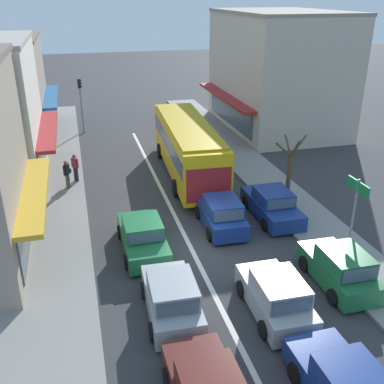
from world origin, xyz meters
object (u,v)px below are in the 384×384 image
object	(u,v)px
sedan_behind_bus_near	(143,237)
parked_hatchback_kerb_front	(340,269)
hatchback_behind_bus_mid	(172,298)
hatchback_adjacent_lane_lead	(276,297)
pedestrian_with_handbag_near	(67,173)
parked_sedan_kerb_second	(272,205)
directional_road_sign	(356,201)
pedestrian_browsing_midblock	(75,166)
traffic_light_downstreet	(81,97)
hatchback_queue_gap_filler	(221,214)
city_bus	(188,145)
street_tree_right	(289,173)

from	to	relation	value
sedan_behind_bus_near	parked_hatchback_kerb_front	size ratio (longest dim) A/B	1.13
hatchback_behind_bus_mid	hatchback_adjacent_lane_lead	bearing A→B (deg)	-13.28
sedan_behind_bus_near	pedestrian_with_handbag_near	xyz separation A→B (m)	(-3.03, 7.37, 0.40)
hatchback_behind_bus_mid	parked_sedan_kerb_second	distance (m)	8.72
sedan_behind_bus_near	parked_sedan_kerb_second	xyz separation A→B (m)	(6.63, 1.47, 0.00)
parked_sedan_kerb_second	directional_road_sign	distance (m)	5.02
pedestrian_browsing_midblock	traffic_light_downstreet	bearing A→B (deg)	85.30
hatchback_behind_bus_mid	hatchback_queue_gap_filler	size ratio (longest dim) A/B	1.00
hatchback_behind_bus_mid	sedan_behind_bus_near	bearing A→B (deg)	93.46
city_bus	pedestrian_browsing_midblock	xyz separation A→B (m)	(-6.59, 0.33, -0.81)
traffic_light_downstreet	pedestrian_with_handbag_near	xyz separation A→B (m)	(-1.32, -11.28, -1.79)
hatchback_queue_gap_filler	parked_sedan_kerb_second	world-z (taller)	hatchback_queue_gap_filler
hatchback_behind_bus_mid	pedestrian_browsing_midblock	world-z (taller)	pedestrian_browsing_midblock
city_bus	parked_hatchback_kerb_front	distance (m)	12.74
hatchback_adjacent_lane_lead	parked_sedan_kerb_second	world-z (taller)	hatchback_adjacent_lane_lead
hatchback_queue_gap_filler	parked_hatchback_kerb_front	bearing A→B (deg)	-61.84
hatchback_queue_gap_filler	pedestrian_with_handbag_near	distance (m)	9.35
pedestrian_with_handbag_near	pedestrian_browsing_midblock	size ratio (longest dim) A/B	1.00
city_bus	hatchback_adjacent_lane_lead	bearing A→B (deg)	-91.25
hatchback_behind_bus_mid	hatchback_queue_gap_filler	distance (m)	6.62
hatchback_queue_gap_filler	directional_road_sign	bearing A→B (deg)	-42.96
street_tree_right	pedestrian_with_handbag_near	size ratio (longest dim) A/B	2.28
pedestrian_browsing_midblock	parked_hatchback_kerb_front	bearing A→B (deg)	-53.71
traffic_light_downstreet	directional_road_sign	size ratio (longest dim) A/B	1.17
hatchback_adjacent_lane_lead	parked_sedan_kerb_second	xyz separation A→B (m)	(2.89, 6.79, -0.05)
pedestrian_with_handbag_near	pedestrian_browsing_midblock	world-z (taller)	same
hatchback_behind_bus_mid	parked_sedan_kerb_second	xyz separation A→B (m)	(6.35, 5.97, -0.05)
sedan_behind_bus_near	hatchback_behind_bus_mid	bearing A→B (deg)	-86.54
parked_sedan_kerb_second	parked_hatchback_kerb_front	bearing A→B (deg)	-88.54
city_bus	hatchback_adjacent_lane_lead	size ratio (longest dim) A/B	2.93
hatchback_adjacent_lane_lead	hatchback_queue_gap_filler	bearing A→B (deg)	88.85
directional_road_sign	pedestrian_with_handbag_near	xyz separation A→B (m)	(-11.13, 10.24, -1.61)
hatchback_adjacent_lane_lead	pedestrian_browsing_midblock	size ratio (longest dim) A/B	2.30
traffic_light_downstreet	street_tree_right	distance (m)	18.73
parked_sedan_kerb_second	street_tree_right	world-z (taller)	street_tree_right
pedestrian_browsing_midblock	directional_road_sign	bearing A→B (deg)	-46.47
traffic_light_downstreet	pedestrian_with_handbag_near	distance (m)	11.49
parked_sedan_kerb_second	directional_road_sign	world-z (taller)	directional_road_sign
hatchback_behind_bus_mid	directional_road_sign	xyz separation A→B (m)	(7.82, 1.62, 1.97)
parked_sedan_kerb_second	pedestrian_with_handbag_near	size ratio (longest dim) A/B	2.58
hatchback_adjacent_lane_lead	traffic_light_downstreet	size ratio (longest dim) A/B	0.89
hatchback_adjacent_lane_lead	street_tree_right	xyz separation A→B (m)	(4.29, 7.99, 1.05)
hatchback_adjacent_lane_lead	traffic_light_downstreet	distance (m)	24.66
parked_sedan_kerb_second	pedestrian_with_handbag_near	distance (m)	11.32
sedan_behind_bus_near	hatchback_adjacent_lane_lead	bearing A→B (deg)	-54.90
hatchback_queue_gap_filler	directional_road_sign	world-z (taller)	directional_road_sign
hatchback_adjacent_lane_lead	street_tree_right	distance (m)	9.13
parked_sedan_kerb_second	directional_road_sign	xyz separation A→B (m)	(1.47, -4.35, 2.01)
sedan_behind_bus_near	parked_sedan_kerb_second	world-z (taller)	same
hatchback_adjacent_lane_lead	parked_hatchback_kerb_front	xyz separation A→B (m)	(3.04, 0.94, 0.00)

